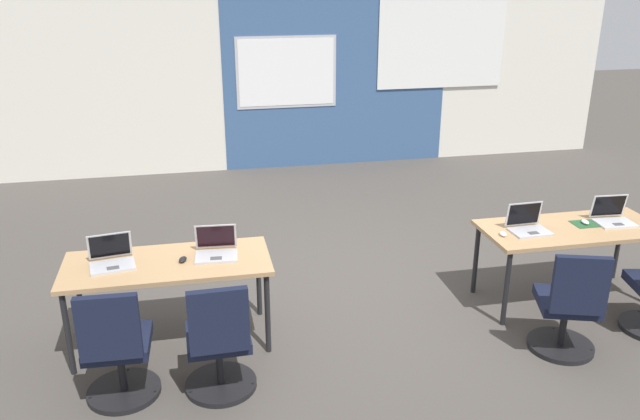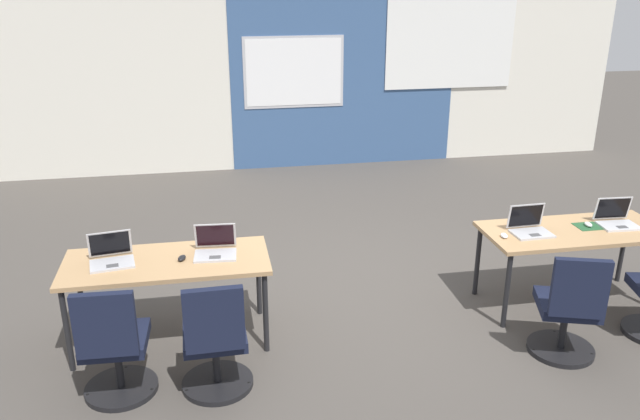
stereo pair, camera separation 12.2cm
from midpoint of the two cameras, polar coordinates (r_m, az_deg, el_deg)
name	(u,v)px [view 1 (the left image)]	position (r m, az deg, el deg)	size (l,w,h in m)	color
ground_plane	(361,287)	(6.18, 3.13, -6.90)	(24.00, 24.00, 0.00)	#47423D
back_wall_assembly	(292,73)	(9.71, -2.86, 12.10)	(10.00, 0.27, 2.80)	silver
desk_near_left	(168,269)	(5.19, -14.07, -5.08)	(1.60, 0.70, 0.72)	tan
desk_near_right	(571,233)	(6.08, 20.92, -1.95)	(1.60, 0.70, 0.72)	tan
laptop_near_left_end	(112,259)	(5.21, -18.71, -4.15)	(0.37, 0.33, 0.23)	#B7B7BC
chair_near_left_end	(117,354)	(4.74, -18.31, -12.08)	(0.52, 0.55, 0.92)	black
laptop_near_right_inner	(528,225)	(5.83, 17.45, -1.31)	(0.34, 0.28, 0.24)	#B7B7BC
mouse_near_right_inner	(503,234)	(5.68, 15.40, -2.06)	(0.07, 0.11, 0.03)	silver
chair_near_right_inner	(568,311)	(5.35, 20.63, -8.41)	(0.55, 0.60, 0.92)	black
laptop_near_right_end	(613,217)	(6.30, 24.11, -0.57)	(0.35, 0.29, 0.23)	silver
mousepad_near_right_end	(585,224)	(6.17, 22.00, -1.16)	(0.22, 0.19, 0.00)	#23512D
mouse_near_right_end	(585,222)	(6.17, 22.02, -0.99)	(0.07, 0.11, 0.03)	silver
laptop_near_left_inner	(216,249)	(5.17, -9.90, -3.48)	(0.35, 0.31, 0.23)	#B7B7BC
mouse_near_left_inner	(183,259)	(5.13, -12.79, -4.32)	(0.08, 0.11, 0.03)	black
chair_near_left_inner	(219,347)	(4.65, -9.73, -11.97)	(0.52, 0.54, 0.92)	black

